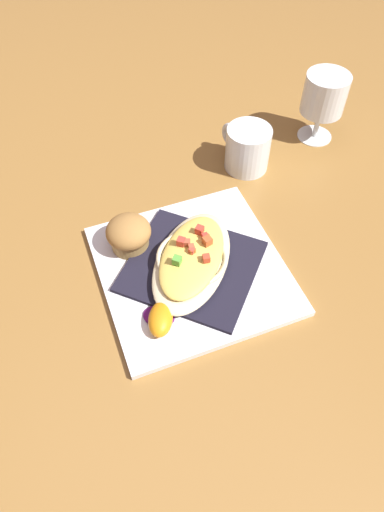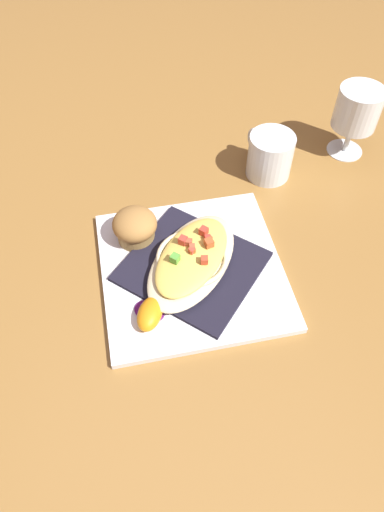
% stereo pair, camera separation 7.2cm
% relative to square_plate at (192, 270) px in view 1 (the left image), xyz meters
% --- Properties ---
extents(ground_plane, '(2.60, 2.60, 0.00)m').
position_rel_square_plate_xyz_m(ground_plane, '(0.00, 0.00, -0.01)').
color(ground_plane, olive).
extents(square_plate, '(0.34, 0.34, 0.01)m').
position_rel_square_plate_xyz_m(square_plate, '(0.00, 0.00, 0.00)').
color(square_plate, white).
rests_on(square_plate, ground_plane).
extents(folded_napkin, '(0.26, 0.25, 0.01)m').
position_rel_square_plate_xyz_m(folded_napkin, '(0.00, 0.00, 0.01)').
color(folded_napkin, black).
rests_on(folded_napkin, square_plate).
extents(gratin_dish, '(0.19, 0.23, 0.05)m').
position_rel_square_plate_xyz_m(gratin_dish, '(-0.00, -0.00, 0.03)').
color(gratin_dish, beige).
rests_on(gratin_dish, folded_napkin).
extents(muffin, '(0.07, 0.07, 0.06)m').
position_rel_square_plate_xyz_m(muffin, '(0.09, -0.06, 0.03)').
color(muffin, olive).
rests_on(muffin, square_plate).
extents(orange_garnish, '(0.06, 0.07, 0.03)m').
position_rel_square_plate_xyz_m(orange_garnish, '(0.06, 0.09, 0.02)').
color(orange_garnish, '#55145B').
rests_on(orange_garnish, square_plate).
extents(coffee_mug, '(0.08, 0.11, 0.08)m').
position_rel_square_plate_xyz_m(coffee_mug, '(-0.13, -0.24, 0.03)').
color(coffee_mug, white).
rests_on(coffee_mug, ground_plane).
extents(stemmed_glass, '(0.08, 0.08, 0.14)m').
position_rel_square_plate_xyz_m(stemmed_glass, '(-0.29, -0.31, 0.09)').
color(stemmed_glass, white).
rests_on(stemmed_glass, ground_plane).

